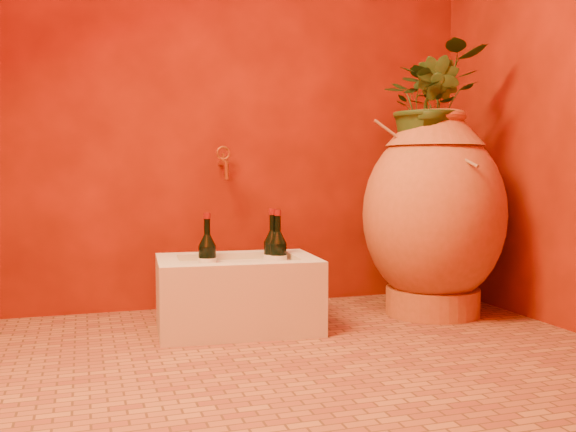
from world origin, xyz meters
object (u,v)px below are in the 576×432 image
object	(u,v)px
wine_bottle_a	(273,258)
wall_tap	(224,161)
wine_bottle_c	(207,261)
amphora	(434,214)
wine_bottle_b	(278,258)
stone_basin	(238,295)

from	to	relation	value
wine_bottle_a	wall_tap	xyz separation A→B (m)	(-0.14, 0.37, 0.45)
wine_bottle_a	wine_bottle_c	bearing A→B (deg)	178.23
amphora	wine_bottle_c	bearing A→B (deg)	176.24
wine_bottle_b	wall_tap	distance (m)	0.62
stone_basin	wine_bottle_b	world-z (taller)	wine_bottle_b
amphora	wine_bottle_a	distance (m)	0.82
wine_bottle_b	wall_tap	bearing A→B (deg)	112.27
wine_bottle_b	stone_basin	bearing A→B (deg)	-167.65
wine_bottle_b	wine_bottle_c	size ratio (longest dim) A/B	1.03
wine_bottle_b	wall_tap	size ratio (longest dim) A/B	2.05
stone_basin	wine_bottle_a	bearing A→B (deg)	20.25
amphora	wine_bottle_b	bearing A→B (deg)	177.12
wine_bottle_c	wall_tap	bearing A→B (deg)	66.70
amphora	wine_bottle_b	size ratio (longest dim) A/B	2.86
stone_basin	wine_bottle_b	distance (m)	0.25
wine_bottle_a	wall_tap	distance (m)	0.60
wine_bottle_b	wine_bottle_c	world-z (taller)	wine_bottle_b
amphora	stone_basin	world-z (taller)	amphora
amphora	wine_bottle_c	world-z (taller)	amphora
stone_basin	wine_bottle_b	size ratio (longest dim) A/B	2.10
amphora	wall_tap	xyz separation A→B (m)	(-0.94, 0.44, 0.26)
wine_bottle_a	wine_bottle_c	xyz separation A→B (m)	(-0.30, 0.01, -0.00)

